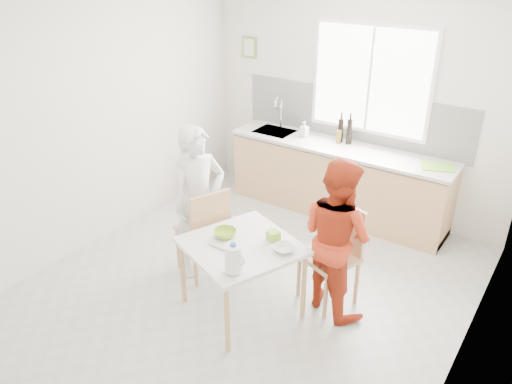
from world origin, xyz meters
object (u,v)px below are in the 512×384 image
at_px(chair_far, 335,250).
at_px(person_red, 337,237).
at_px(chair_left, 206,229).
at_px(wine_bottle_a, 350,131).
at_px(dining_table, 242,251).
at_px(bowl_green, 225,233).
at_px(milk_jug, 234,258).
at_px(person_white, 199,202).
at_px(bowl_white, 284,249).
at_px(wine_bottle_b, 341,130).

height_order(chair_far, person_red, person_red).
distance_m(chair_left, wine_bottle_a, 2.26).
bearing_deg(person_red, dining_table, 59.74).
bearing_deg(chair_far, bowl_green, -122.16).
bearing_deg(dining_table, wine_bottle_a, 92.06).
bearing_deg(milk_jug, person_white, 165.88).
relative_size(person_white, bowl_white, 8.27).
bearing_deg(dining_table, wine_bottle_b, 95.01).
bearing_deg(milk_jug, person_red, 83.87).
xyz_separation_m(chair_far, bowl_green, (-0.83, -0.62, 0.20)).
bearing_deg(chair_far, dining_table, -113.00).
relative_size(bowl_white, wine_bottle_a, 0.60).
relative_size(bowl_green, wine_bottle_a, 0.66).
distance_m(chair_far, person_red, 0.24).
height_order(chair_far, person_white, person_white).
xyz_separation_m(chair_left, person_white, (-0.10, 0.04, 0.25)).
distance_m(person_red, bowl_white, 0.51).
relative_size(dining_table, bowl_white, 6.19).
bearing_deg(person_white, milk_jug, -104.12).
height_order(person_red, bowl_white, person_red).
bearing_deg(chair_far, wine_bottle_a, 133.62).
height_order(chair_left, milk_jug, chair_left).
relative_size(chair_left, bowl_white, 5.14).
relative_size(dining_table, wine_bottle_a, 3.74).
distance_m(chair_far, wine_bottle_a, 1.94).
bearing_deg(bowl_white, wine_bottle_a, 101.47).
bearing_deg(bowl_white, chair_far, 63.75).
bearing_deg(person_red, chair_far, -44.41).
bearing_deg(person_red, wine_bottle_b, -43.15).
distance_m(person_red, wine_bottle_a, 2.01).
bearing_deg(wine_bottle_b, wine_bottle_a, -3.59).
bearing_deg(wine_bottle_a, bowl_green, -92.91).
xyz_separation_m(dining_table, wine_bottle_a, (-0.09, 2.37, 0.44)).
bearing_deg(wine_bottle_a, wine_bottle_b, 176.41).
distance_m(chair_far, milk_jug, 1.15).
bearing_deg(wine_bottle_b, person_white, -104.00).
bearing_deg(person_red, chair_left, 33.84).
distance_m(chair_left, bowl_green, 0.52).
distance_m(person_red, bowl_green, 1.01).
height_order(chair_left, chair_far, chair_left).
relative_size(chair_far, bowl_green, 4.70).
bearing_deg(wine_bottle_b, person_red, -64.42).
xyz_separation_m(person_red, milk_jug, (-0.47, -0.91, 0.09)).
distance_m(bowl_white, wine_bottle_b, 2.35).
xyz_separation_m(person_white, wine_bottle_a, (0.64, 2.09, 0.28)).
height_order(person_white, milk_jug, person_white).
relative_size(bowl_green, wine_bottle_b, 0.70).
height_order(wine_bottle_a, wine_bottle_b, wine_bottle_a).
height_order(chair_far, bowl_green, chair_far).
bearing_deg(wine_bottle_a, chair_left, -104.35).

